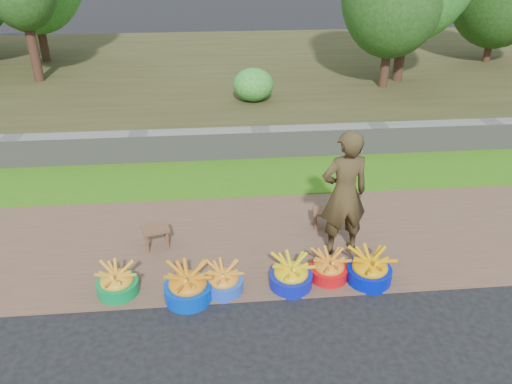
{
  "coord_description": "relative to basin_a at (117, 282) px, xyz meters",
  "views": [
    {
      "loc": [
        -0.88,
        -4.49,
        3.87
      ],
      "look_at": [
        -0.34,
        1.3,
        0.75
      ],
      "focal_mm": 35.0,
      "sensor_mm": 36.0,
      "label": 1
    }
  ],
  "objects": [
    {
      "name": "ground_plane",
      "position": [
        2.08,
        -0.3,
        -0.16
      ],
      "size": [
        120.0,
        120.0,
        0.0
      ],
      "primitive_type": "plane",
      "color": "black",
      "rests_on": "ground"
    },
    {
      "name": "dirt_shoulder",
      "position": [
        2.08,
        0.95,
        -0.15
      ],
      "size": [
        80.0,
        2.5,
        0.02
      ],
      "primitive_type": "cube",
      "color": "brown",
      "rests_on": "ground"
    },
    {
      "name": "grass_verge",
      "position": [
        2.08,
        2.95,
        -0.14
      ],
      "size": [
        80.0,
        1.5,
        0.04
      ],
      "primitive_type": "cube",
      "color": "#397713",
      "rests_on": "ground"
    },
    {
      "name": "retaining_wall",
      "position": [
        2.08,
        3.8,
        0.11
      ],
      "size": [
        80.0,
        0.35,
        0.55
      ],
      "primitive_type": "cube",
      "color": "slate",
      "rests_on": "ground"
    },
    {
      "name": "earth_bank",
      "position": [
        2.08,
        8.7,
        0.09
      ],
      "size": [
        80.0,
        10.0,
        0.5
      ],
      "primitive_type": "cube",
      "color": "#3E3B1D",
      "rests_on": "ground"
    },
    {
      "name": "basin_a",
      "position": [
        0.0,
        0.0,
        0.0
      ],
      "size": [
        0.49,
        0.49,
        0.37
      ],
      "color": "#02843B",
      "rests_on": "ground"
    },
    {
      "name": "basin_b",
      "position": [
        0.83,
        -0.17,
        0.02
      ],
      "size": [
        0.56,
        0.56,
        0.42
      ],
      "color": "#0037C6",
      "rests_on": "ground"
    },
    {
      "name": "basin_c",
      "position": [
        1.25,
        -0.07,
        -0.01
      ],
      "size": [
        0.47,
        0.47,
        0.35
      ],
      "color": "blue",
      "rests_on": "ground"
    },
    {
      "name": "basin_d",
      "position": [
        2.06,
        -0.06,
        0.01
      ],
      "size": [
        0.52,
        0.52,
        0.39
      ],
      "color": "#0C17B4",
      "rests_on": "ground"
    },
    {
      "name": "basin_e",
      "position": [
        2.54,
        0.05,
        -0.0
      ],
      "size": [
        0.48,
        0.48,
        0.36
      ],
      "color": "red",
      "rests_on": "ground"
    },
    {
      "name": "basin_f",
      "position": [
        3.02,
        -0.05,
        0.02
      ],
      "size": [
        0.54,
        0.54,
        0.41
      ],
      "color": "#0013C3",
      "rests_on": "ground"
    },
    {
      "name": "stool_left",
      "position": [
        0.38,
        0.92,
        0.1
      ],
      "size": [
        0.4,
        0.34,
        0.31
      ],
      "rotation": [
        0.0,
        0.0,
        0.24
      ],
      "color": "brown",
      "rests_on": "dirt_shoulder"
    },
    {
      "name": "stool_right",
      "position": [
        2.73,
        1.19,
        0.08
      ],
      "size": [
        0.35,
        0.28,
        0.28
      ],
      "rotation": [
        0.0,
        0.0,
        -0.13
      ],
      "color": "brown",
      "rests_on": "dirt_shoulder"
    },
    {
      "name": "vendor_woman",
      "position": [
        2.82,
        0.62,
        0.71
      ],
      "size": [
        0.67,
        0.49,
        1.71
      ],
      "primitive_type": "imported",
      "rotation": [
        0.0,
        0.0,
        3.27
      ],
      "color": "black",
      "rests_on": "dirt_shoulder"
    }
  ]
}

